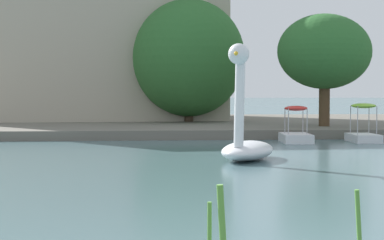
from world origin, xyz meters
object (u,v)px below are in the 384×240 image
(swan_boat, at_px, (246,139))
(pedal_boat_red, at_px, (296,132))
(tree_willow_near_path, at_px, (189,58))
(tree_broadleaf_behind_dock, at_px, (325,52))
(pedal_boat_lime, at_px, (363,129))

(swan_boat, height_order, pedal_boat_red, swan_boat)
(tree_willow_near_path, distance_m, tree_broadleaf_behind_dock, 8.10)
(pedal_boat_lime, distance_m, tree_broadleaf_behind_dock, 5.67)
(pedal_boat_red, relative_size, pedal_boat_lime, 1.15)
(pedal_boat_red, relative_size, tree_broadleaf_behind_dock, 0.35)
(swan_boat, relative_size, tree_willow_near_path, 0.39)
(swan_boat, bearing_deg, tree_broadleaf_behind_dock, 63.19)
(pedal_boat_red, height_order, pedal_boat_lime, pedal_boat_lime)
(swan_boat, relative_size, tree_broadleaf_behind_dock, 0.55)
(tree_broadleaf_behind_dock, bearing_deg, swan_boat, -116.81)
(pedal_boat_lime, bearing_deg, tree_willow_near_path, 122.27)
(swan_boat, height_order, tree_broadleaf_behind_dock, tree_broadleaf_behind_dock)
(swan_boat, distance_m, pedal_boat_lime, 8.89)
(tree_willow_near_path, bearing_deg, tree_broadleaf_behind_dock, -41.93)
(pedal_boat_red, height_order, tree_broadleaf_behind_dock, tree_broadleaf_behind_dock)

